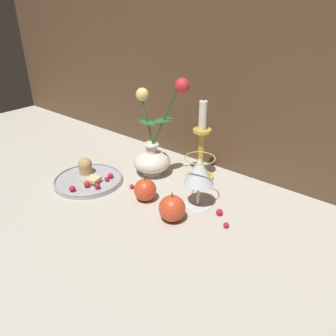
# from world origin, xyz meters

# --- Properties ---
(ground_plane) EXTENTS (2.40, 2.40, 0.00)m
(ground_plane) POSITION_xyz_m (0.00, 0.00, 0.00)
(ground_plane) COLOR #B7B2A3
(ground_plane) RESTS_ON ground
(vase) EXTENTS (0.20, 0.13, 0.34)m
(vase) POSITION_xyz_m (-0.11, 0.10, 0.08)
(vase) COLOR silver
(vase) RESTS_ON ground_plane
(plate_with_pastries) EXTENTS (0.23, 0.23, 0.07)m
(plate_with_pastries) POSITION_xyz_m (-0.24, -0.08, 0.01)
(plate_with_pastries) COLOR #A3A3A8
(plate_with_pastries) RESTS_ON ground_plane
(wine_glass) EXTENTS (0.09, 0.09, 0.15)m
(wine_glass) POSITION_xyz_m (0.12, 0.04, 0.11)
(wine_glass) COLOR silver
(wine_glass) RESTS_ON ground_plane
(candlestick) EXTENTS (0.09, 0.09, 0.28)m
(candlestick) POSITION_xyz_m (0.04, 0.17, 0.10)
(candlestick) COLOR gold
(candlestick) RESTS_ON ground_plane
(apple_beside_vase) EXTENTS (0.07, 0.07, 0.09)m
(apple_beside_vase) POSITION_xyz_m (0.11, -0.07, 0.04)
(apple_beside_vase) COLOR #D14223
(apple_beside_vase) RESTS_ON ground_plane
(apple_near_glass) EXTENTS (0.07, 0.07, 0.08)m
(apple_near_glass) POSITION_xyz_m (-0.02, -0.04, 0.03)
(apple_near_glass) COLOR #D14223
(apple_near_glass) RESTS_ON ground_plane
(berry_near_plate) EXTENTS (0.02, 0.02, 0.02)m
(berry_near_plate) POSITION_xyz_m (0.20, 0.03, 0.01)
(berry_near_plate) COLOR #AD192D
(berry_near_plate) RESTS_ON ground_plane
(berry_front_center) EXTENTS (0.01, 0.01, 0.01)m
(berry_front_center) POSITION_xyz_m (-0.09, -0.02, 0.01)
(berry_front_center) COLOR #AD192D
(berry_front_center) RESTS_ON ground_plane
(berry_by_glass_stem) EXTENTS (0.02, 0.02, 0.02)m
(berry_by_glass_stem) POSITION_xyz_m (0.24, -0.01, 0.01)
(berry_by_glass_stem) COLOR #AD192D
(berry_by_glass_stem) RESTS_ON ground_plane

